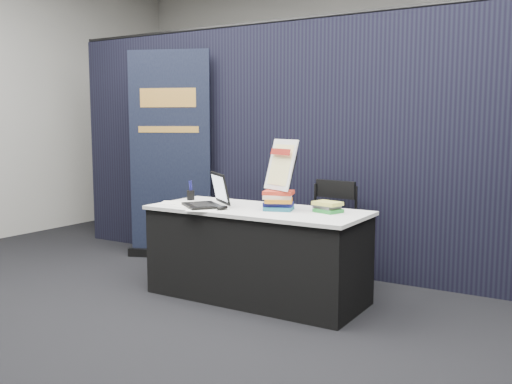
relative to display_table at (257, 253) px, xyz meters
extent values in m
plane|color=black|center=(0.00, -0.55, -0.38)|extent=(8.00, 8.00, 0.00)
cube|color=#A2A099|center=(0.00, 3.45, 1.37)|extent=(8.00, 0.02, 3.50)
cube|color=black|center=(0.00, 1.05, 0.82)|extent=(6.00, 0.08, 2.40)
cube|color=black|center=(0.00, 0.00, -0.02)|extent=(1.76, 0.71, 0.72)
cube|color=beige|center=(0.00, 0.00, 0.36)|extent=(1.80, 0.75, 0.03)
cube|color=black|center=(-0.43, -0.16, 0.38)|extent=(0.45, 0.43, 0.02)
cube|color=black|center=(-0.43, -0.03, 0.52)|extent=(0.33, 0.28, 0.26)
cube|color=white|center=(-0.43, -0.04, 0.52)|extent=(0.28, 0.23, 0.20)
ellipsoid|color=black|center=(-0.19, -0.22, 0.39)|extent=(0.09, 0.13, 0.04)
cube|color=white|center=(-0.75, -0.08, 0.38)|extent=(0.37, 0.34, 0.00)
cube|color=silver|center=(-0.55, -0.20, 0.38)|extent=(0.30, 0.23, 0.00)
cube|color=white|center=(-0.29, -0.28, 0.38)|extent=(0.36, 0.31, 0.00)
cylinder|color=black|center=(-0.77, 0.11, 0.42)|extent=(0.08, 0.08, 0.09)
cube|color=#1D5A6E|center=(0.20, 0.02, 0.39)|extent=(0.28, 0.25, 0.03)
cube|color=#12144F|center=(0.20, 0.02, 0.42)|extent=(0.28, 0.25, 0.03)
cube|color=#BB711A|center=(0.20, 0.02, 0.45)|extent=(0.28, 0.25, 0.03)
cube|color=beige|center=(0.20, 0.02, 0.48)|extent=(0.28, 0.25, 0.03)
cube|color=#B42D1D|center=(0.20, 0.02, 0.51)|extent=(0.28, 0.25, 0.03)
cube|color=#217F30|center=(0.57, 0.12, 0.39)|extent=(0.23, 0.20, 0.03)
cube|color=#57565B|center=(0.57, 0.12, 0.42)|extent=(0.23, 0.20, 0.03)
cube|color=#C2C04D|center=(0.57, 0.12, 0.44)|extent=(0.23, 0.20, 0.03)
cube|color=black|center=(0.20, 0.00, 0.54)|extent=(0.19, 0.10, 0.01)
cylinder|color=black|center=(0.11, 0.09, 0.66)|extent=(0.05, 0.10, 0.30)
cylinder|color=black|center=(0.28, 0.09, 0.66)|extent=(0.05, 0.10, 0.30)
cube|color=silver|center=(0.20, 0.05, 0.74)|extent=(0.33, 0.23, 0.40)
cube|color=#FAEE9C|center=(0.20, 0.04, 0.74)|extent=(0.26, 0.18, 0.32)
cube|color=maroon|center=(0.20, 0.04, 0.84)|extent=(0.23, 0.12, 0.05)
cube|color=black|center=(-1.53, 0.72, -0.33)|extent=(0.90, 0.44, 0.09)
cube|color=black|center=(-1.53, 0.74, 0.72)|extent=(0.83, 0.36, 2.19)
cube|color=gold|center=(-1.53, 0.73, 1.32)|extent=(0.56, 0.23, 0.20)
cube|color=gold|center=(-1.53, 0.73, 0.99)|extent=(0.61, 0.25, 0.07)
cylinder|color=black|center=(0.14, 0.41, -0.15)|extent=(0.02, 0.02, 0.45)
cylinder|color=black|center=(0.53, 0.41, -0.15)|extent=(0.02, 0.02, 0.45)
cylinder|color=black|center=(0.14, 0.81, -0.15)|extent=(0.02, 0.02, 0.45)
cylinder|color=black|center=(0.53, 0.81, -0.15)|extent=(0.02, 0.02, 0.45)
cube|color=black|center=(0.33, 0.61, 0.09)|extent=(0.47, 0.47, 0.04)
cube|color=black|center=(0.33, 0.81, 0.47)|extent=(0.40, 0.08, 0.16)
camera|label=1|loc=(2.39, -3.91, 1.07)|focal=40.00mm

